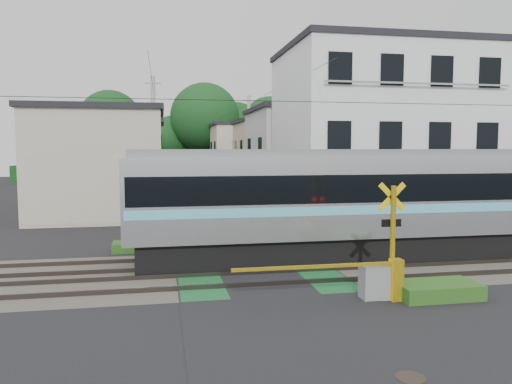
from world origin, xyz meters
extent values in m
plane|color=black|center=(0.00, 0.00, 0.00)|extent=(120.00, 120.00, 0.00)
cube|color=#47423A|center=(0.00, 0.00, 0.00)|extent=(120.00, 6.00, 0.00)
cube|color=black|center=(0.00, 0.00, 0.01)|extent=(5.20, 120.00, 0.00)
cube|color=#145126|center=(-1.90, 0.00, 0.01)|extent=(1.30, 6.00, 0.00)
cube|color=#145126|center=(1.90, 0.00, 0.01)|extent=(1.30, 6.00, 0.00)
cube|color=#3F3833|center=(0.00, -1.90, 0.07)|extent=(120.00, 0.08, 0.14)
cube|color=#3F3833|center=(0.00, -0.50, 0.07)|extent=(120.00, 0.08, 0.14)
cube|color=#3F3833|center=(0.00, 0.50, 0.07)|extent=(120.00, 0.08, 0.14)
cube|color=#3F3833|center=(0.00, 1.90, 0.07)|extent=(120.00, 0.08, 0.14)
cube|color=black|center=(5.26, 1.20, 0.48)|extent=(18.24, 2.51, 0.95)
cube|color=black|center=(-1.39, 1.20, 0.32)|extent=(2.53, 2.32, 0.63)
cube|color=silver|center=(5.26, 1.20, 2.32)|extent=(19.00, 2.96, 2.74)
cube|color=black|center=(5.26, 1.20, 2.65)|extent=(18.70, 3.00, 0.93)
cube|color=#5AC9E3|center=(5.26, 1.20, 1.94)|extent=(18.81, 2.99, 0.30)
cube|color=slate|center=(5.26, 1.20, 3.82)|extent=(18.62, 2.42, 0.25)
cube|color=black|center=(-4.19, 1.20, 2.73)|extent=(0.10, 2.54, 1.65)
cylinder|color=yellow|center=(3.00, -3.60, 1.50)|extent=(0.14, 0.14, 3.00)
cube|color=yellow|center=(3.00, -3.50, 2.70)|extent=(0.77, 0.05, 0.77)
cube|color=yellow|center=(3.00, -3.50, 2.70)|extent=(0.77, 0.05, 0.77)
cube|color=black|center=(3.00, -3.50, 2.00)|extent=(0.55, 0.05, 0.20)
sphere|color=#FF0C07|center=(2.84, -3.44, 2.00)|extent=(0.16, 0.16, 0.16)
sphere|color=#FF0C07|center=(3.16, -3.44, 2.00)|extent=(0.16, 0.16, 0.16)
cube|color=gray|center=(2.50, -3.60, 0.45)|extent=(0.70, 0.50, 0.90)
cube|color=yellow|center=(3.00, -3.85, 0.55)|extent=(0.30, 0.30, 1.10)
cube|color=yellow|center=(0.75, -3.85, 1.00)|extent=(4.20, 0.08, 0.08)
cylinder|color=yellow|center=(-3.00, 3.60, 1.50)|extent=(0.14, 0.14, 3.00)
cube|color=yellow|center=(-3.00, 3.50, 2.70)|extent=(0.77, 0.05, 0.77)
cube|color=yellow|center=(-3.00, 3.50, 2.70)|extent=(0.77, 0.05, 0.77)
cube|color=black|center=(-3.00, 3.50, 2.00)|extent=(0.55, 0.05, 0.20)
sphere|color=#FF0C07|center=(-3.16, 3.44, 2.00)|extent=(0.16, 0.16, 0.16)
sphere|color=#FF0C07|center=(-2.84, 3.44, 2.00)|extent=(0.16, 0.16, 0.16)
cube|color=gray|center=(-2.50, 3.60, 0.45)|extent=(0.70, 0.50, 0.90)
cube|color=yellow|center=(-3.00, 3.85, 0.55)|extent=(0.30, 0.30, 1.10)
cube|color=yellow|center=(-0.75, 3.85, 1.00)|extent=(4.20, 0.08, 0.08)
cube|color=white|center=(8.50, 9.50, 4.50)|extent=(10.00, 8.00, 9.00)
cube|color=black|center=(8.50, 9.50, 9.15)|extent=(10.20, 8.16, 0.30)
cube|color=black|center=(4.80, 5.47, 1.50)|extent=(1.10, 0.06, 1.40)
cube|color=black|center=(7.25, 5.47, 1.50)|extent=(1.10, 0.06, 1.40)
cube|color=black|center=(9.70, 5.47, 1.50)|extent=(1.10, 0.06, 1.40)
cube|color=black|center=(12.15, 5.47, 1.50)|extent=(1.10, 0.06, 1.40)
cube|color=gray|center=(8.50, 5.25, 0.90)|extent=(9.00, 0.06, 0.08)
cube|color=black|center=(4.80, 5.47, 4.50)|extent=(1.10, 0.06, 1.40)
cube|color=black|center=(7.25, 5.47, 4.50)|extent=(1.10, 0.06, 1.40)
cube|color=black|center=(9.70, 5.47, 4.50)|extent=(1.10, 0.06, 1.40)
cube|color=black|center=(12.15, 5.47, 4.50)|extent=(1.10, 0.06, 1.40)
cube|color=gray|center=(8.50, 5.25, 3.90)|extent=(9.00, 0.06, 0.08)
cube|color=black|center=(4.80, 5.47, 7.50)|extent=(1.10, 0.06, 1.40)
cube|color=black|center=(7.25, 5.47, 7.50)|extent=(1.10, 0.06, 1.40)
cube|color=black|center=(9.70, 5.47, 7.50)|extent=(1.10, 0.06, 1.40)
cube|color=black|center=(12.15, 5.47, 7.50)|extent=(1.10, 0.06, 1.40)
cube|color=gray|center=(8.50, 5.25, 6.90)|extent=(9.00, 0.06, 0.08)
cube|color=beige|center=(-6.50, 14.00, 3.00)|extent=(7.00, 7.00, 6.00)
cube|color=black|center=(-6.50, 14.00, 6.15)|extent=(7.35, 7.35, 0.30)
cube|color=black|center=(-2.97, 12.25, 1.30)|extent=(0.06, 1.00, 1.20)
cube|color=black|center=(-2.97, 15.75, 1.30)|extent=(0.06, 1.00, 1.20)
cube|color=black|center=(-2.97, 12.25, 4.10)|extent=(0.06, 1.00, 1.20)
cube|color=black|center=(-2.97, 15.75, 4.10)|extent=(0.06, 1.00, 1.20)
cube|color=#B3B5B8|center=(6.80, 18.00, 3.25)|extent=(7.00, 8.00, 6.50)
cube|color=black|center=(6.80, 18.00, 6.65)|extent=(7.35, 8.40, 0.30)
cube|color=black|center=(3.27, 16.00, 1.30)|extent=(0.06, 1.00, 1.20)
cube|color=black|center=(3.27, 20.00, 1.30)|extent=(0.06, 1.00, 1.20)
cube|color=black|center=(3.27, 16.00, 4.10)|extent=(0.06, 1.00, 1.20)
cube|color=black|center=(3.27, 20.00, 4.10)|extent=(0.06, 1.00, 1.20)
cube|color=beige|center=(-7.00, 23.00, 2.90)|extent=(8.00, 7.00, 5.80)
cube|color=black|center=(-7.00, 23.00, 5.95)|extent=(8.40, 7.35, 0.30)
cube|color=black|center=(-2.97, 21.25, 1.30)|extent=(0.06, 1.00, 1.20)
cube|color=black|center=(-2.97, 24.75, 1.30)|extent=(0.06, 1.00, 1.20)
cube|color=black|center=(-2.97, 21.25, 4.10)|extent=(0.06, 1.00, 1.20)
cube|color=black|center=(-2.97, 24.75, 4.10)|extent=(0.06, 1.00, 1.20)
cube|color=#CDB491|center=(7.20, 28.00, 3.10)|extent=(7.00, 7.00, 6.20)
cube|color=black|center=(7.20, 28.00, 6.35)|extent=(7.35, 7.35, 0.30)
cube|color=black|center=(3.67, 26.25, 1.30)|extent=(0.06, 1.00, 1.20)
cube|color=black|center=(3.67, 29.75, 1.30)|extent=(0.06, 1.00, 1.20)
cube|color=black|center=(3.67, 26.25, 4.10)|extent=(0.06, 1.00, 1.20)
cube|color=black|center=(3.67, 29.75, 4.10)|extent=(0.06, 1.00, 1.20)
cube|color=#B3B5B8|center=(-6.80, 33.00, 3.00)|extent=(7.00, 8.00, 6.00)
cube|color=black|center=(-6.80, 33.00, 6.15)|extent=(7.35, 8.40, 0.30)
cube|color=black|center=(-3.27, 31.00, 1.30)|extent=(0.06, 1.00, 1.20)
cube|color=black|center=(-3.27, 35.00, 1.30)|extent=(0.06, 1.00, 1.20)
cube|color=black|center=(-3.27, 31.00, 4.10)|extent=(0.06, 1.00, 1.20)
cube|color=black|center=(-3.27, 35.00, 4.10)|extent=(0.06, 1.00, 1.20)
cube|color=beige|center=(6.50, 38.00, 3.20)|extent=(8.00, 7.00, 6.40)
cube|color=black|center=(6.50, 38.00, 6.55)|extent=(8.40, 7.35, 0.30)
cube|color=black|center=(2.47, 36.25, 1.30)|extent=(0.06, 1.00, 1.20)
cube|color=black|center=(2.47, 39.75, 1.30)|extent=(0.06, 1.00, 1.20)
cube|color=black|center=(2.47, 36.25, 4.10)|extent=(0.06, 1.00, 1.20)
cube|color=black|center=(2.47, 39.75, 4.10)|extent=(0.06, 1.00, 1.20)
cube|color=#154119|center=(0.00, 50.00, 1.00)|extent=(40.00, 10.00, 2.00)
cylinder|color=#332114|center=(-14.73, 48.52, 2.42)|extent=(0.50, 0.50, 4.84)
sphere|color=#154119|center=(-14.73, 48.52, 6.29)|extent=(6.77, 6.77, 6.77)
cylinder|color=#332114|center=(-9.23, 49.14, 2.80)|extent=(0.50, 0.50, 5.61)
sphere|color=#154119|center=(-9.23, 49.14, 7.29)|extent=(7.85, 7.85, 7.85)
cylinder|color=#332114|center=(-5.40, 48.20, 2.27)|extent=(0.50, 0.50, 4.54)
sphere|color=#154119|center=(-5.40, 48.20, 5.91)|extent=(6.36, 6.36, 6.36)
cylinder|color=#332114|center=(-1.54, 47.57, 2.02)|extent=(0.50, 0.50, 4.04)
sphere|color=#154119|center=(-1.54, 47.57, 5.25)|extent=(5.65, 5.65, 5.65)
cylinder|color=#332114|center=(2.21, 45.01, 2.97)|extent=(0.50, 0.50, 5.93)
sphere|color=#154119|center=(2.21, 45.01, 7.71)|extent=(8.30, 8.30, 8.30)
cylinder|color=#332114|center=(6.33, 47.65, 2.47)|extent=(0.50, 0.50, 4.94)
sphere|color=#154119|center=(6.33, 47.65, 6.42)|extent=(6.92, 6.92, 6.92)
cylinder|color=#332114|center=(10.61, 46.48, 2.64)|extent=(0.50, 0.50, 5.27)
sphere|color=#154119|center=(10.61, 46.48, 6.86)|extent=(7.38, 7.38, 7.38)
cylinder|color=#332114|center=(13.51, 46.59, 2.44)|extent=(0.50, 0.50, 4.89)
sphere|color=#154119|center=(13.51, 46.59, 6.35)|extent=(6.84, 6.84, 6.84)
cube|color=black|center=(6.00, 1.20, 5.60)|extent=(60.00, 0.02, 0.02)
cylinder|color=#A5A5A0|center=(-3.40, 13.00, 4.00)|extent=(0.26, 0.26, 8.00)
cube|color=#A5A5A0|center=(-3.40, 13.00, 7.60)|extent=(0.90, 0.08, 0.08)
cylinder|color=#A5A5A0|center=(3.60, 22.00, 4.00)|extent=(0.26, 0.26, 8.00)
cube|color=#A5A5A0|center=(3.60, 22.00, 7.60)|extent=(0.90, 0.08, 0.08)
cylinder|color=#A5A5A0|center=(-3.40, 34.00, 4.00)|extent=(0.26, 0.26, 8.00)
cube|color=#A5A5A0|center=(-3.40, 34.00, 7.60)|extent=(0.90, 0.08, 0.08)
cube|color=black|center=(-3.40, 23.50, 7.40)|extent=(0.02, 42.00, 0.02)
cube|color=black|center=(3.60, 23.50, 7.40)|extent=(0.02, 42.00, 0.02)
imported|color=black|center=(0.92, 27.76, 0.94)|extent=(0.75, 0.55, 1.89)
cylinder|color=#2D261E|center=(1.20, -8.05, 0.01)|extent=(0.53, 0.53, 0.02)
cube|color=#2D5E1E|center=(4.20, -3.80, 0.20)|extent=(2.20, 1.20, 0.40)
cube|color=#2D5E1E|center=(-4.00, 3.90, 0.18)|extent=(1.80, 1.00, 0.36)
cube|color=#2D5E1E|center=(4.60, 3.20, 0.15)|extent=(1.50, 0.90, 0.30)
camera|label=1|loc=(-2.98, -15.73, 3.98)|focal=35.00mm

